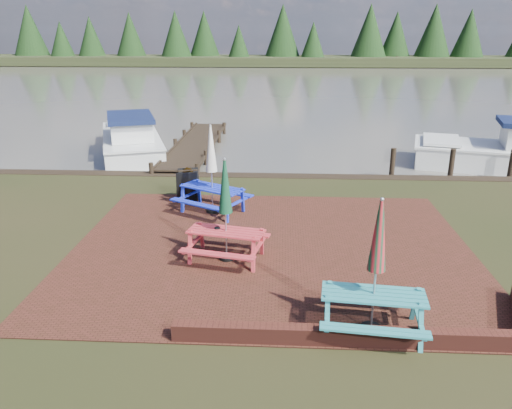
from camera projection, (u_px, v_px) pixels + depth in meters
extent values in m
plane|color=black|center=(270.00, 268.00, 10.41)|extent=(120.00, 120.00, 0.00)
cube|color=#3D1D13|center=(272.00, 248.00, 11.35)|extent=(9.00, 7.50, 0.02)
cube|color=#4C1E16|center=(361.00, 337.00, 7.84)|extent=(6.00, 0.22, 0.30)
cube|color=#433F39|center=(281.00, 85.00, 45.28)|extent=(120.00, 60.00, 0.02)
cube|color=black|center=(283.00, 61.00, 72.44)|extent=(120.00, 10.00, 1.20)
cube|color=teal|center=(374.00, 295.00, 8.03)|extent=(1.72, 0.82, 0.04)
cube|color=teal|center=(375.00, 331.00, 7.53)|extent=(1.67, 0.40, 0.04)
cube|color=teal|center=(370.00, 290.00, 8.70)|extent=(1.67, 0.40, 0.04)
cube|color=teal|center=(328.00, 309.00, 8.25)|extent=(0.23, 1.44, 0.68)
cube|color=teal|center=(418.00, 317.00, 8.03)|extent=(0.23, 1.44, 0.68)
cylinder|color=black|center=(371.00, 328.00, 8.24)|extent=(0.33, 0.33, 0.09)
cylinder|color=#B2B2B7|center=(376.00, 268.00, 7.87)|extent=(0.03, 0.03, 2.30)
cone|color=red|center=(379.00, 236.00, 7.69)|extent=(0.29, 0.29, 1.15)
cube|color=#B82F36|center=(226.00, 231.00, 10.59)|extent=(1.71, 0.95, 0.04)
cube|color=#B82F36|center=(217.00, 254.00, 10.12)|extent=(1.62, 0.55, 0.04)
cube|color=#B82F36|center=(235.00, 232.00, 11.23)|extent=(1.62, 0.55, 0.04)
cube|color=#B82F36|center=(196.00, 242.00, 10.87)|extent=(0.37, 1.38, 0.66)
cube|color=#B82F36|center=(258.00, 249.00, 10.52)|extent=(0.37, 1.38, 0.66)
cylinder|color=black|center=(227.00, 258.00, 10.79)|extent=(0.32, 0.32, 0.09)
cylinder|color=#B2B2B7|center=(226.00, 211.00, 10.44)|extent=(0.03, 0.03, 2.24)
cone|color=#103E25|center=(225.00, 187.00, 10.26)|extent=(0.29, 0.29, 1.12)
cube|color=#192CC2|center=(212.00, 188.00, 13.37)|extent=(1.82, 1.41, 0.04)
cube|color=#192CC2|center=(197.00, 204.00, 12.94)|extent=(1.61, 1.03, 0.04)
cube|color=#192CC2|center=(226.00, 191.00, 13.98)|extent=(1.61, 1.03, 0.04)
cube|color=#192CC2|center=(191.00, 196.00, 13.86)|extent=(0.78, 1.34, 0.70)
cube|color=#192CC2|center=(235.00, 205.00, 13.12)|extent=(0.78, 1.34, 0.70)
cylinder|color=black|center=(213.00, 211.00, 13.59)|extent=(0.34, 0.34, 0.10)
cylinder|color=#B2B2B7|center=(212.00, 170.00, 13.21)|extent=(0.03, 0.03, 2.38)
cone|color=beige|center=(211.00, 149.00, 13.02)|extent=(0.30, 0.30, 1.19)
cube|color=black|center=(187.00, 188.00, 14.12)|extent=(0.63, 0.39, 0.95)
cube|color=black|center=(189.00, 184.00, 14.42)|extent=(0.63, 0.39, 0.95)
cube|color=black|center=(187.00, 171.00, 14.12)|extent=(0.58, 0.21, 0.03)
cube|color=black|center=(196.00, 143.00, 21.39)|extent=(1.60, 9.00, 0.06)
cube|color=black|center=(179.00, 142.00, 21.41)|extent=(0.08, 9.00, 0.08)
cube|color=black|center=(214.00, 142.00, 21.33)|extent=(0.08, 9.00, 0.08)
cylinder|color=black|center=(152.00, 177.00, 17.26)|extent=(0.16, 0.16, 1.00)
cylinder|color=black|center=(198.00, 178.00, 17.18)|extent=(0.16, 0.16, 1.00)
cube|color=silver|center=(132.00, 146.00, 20.90)|extent=(4.14, 6.68, 0.90)
cube|color=silver|center=(131.00, 135.00, 20.75)|extent=(4.22, 6.82, 0.07)
cube|color=silver|center=(131.00, 128.00, 19.91)|extent=(2.35, 3.02, 0.77)
cube|color=#10193A|center=(130.00, 117.00, 19.77)|extent=(2.64, 3.44, 0.16)
cube|color=silver|center=(128.00, 123.00, 22.88)|extent=(2.12, 1.68, 0.09)
cube|color=silver|center=(441.00, 140.00, 18.98)|extent=(1.81, 2.41, 0.10)
imported|color=gray|center=(187.00, 168.00, 14.35)|extent=(0.76, 0.57, 1.91)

